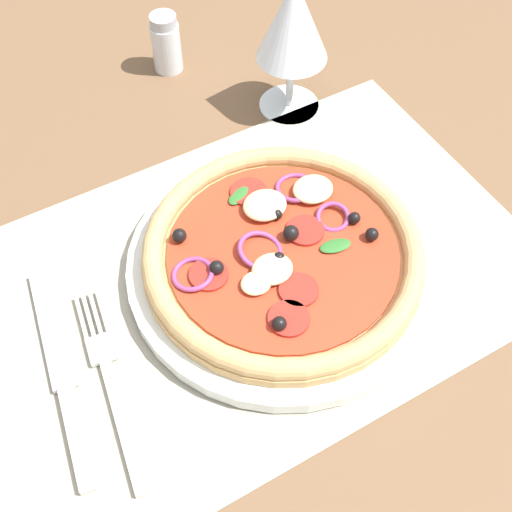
% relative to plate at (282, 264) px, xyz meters
% --- Properties ---
extents(ground_plane, '(1.90, 1.40, 0.02)m').
position_rel_plate_xyz_m(ground_plane, '(-0.03, 0.01, -0.02)').
color(ground_plane, brown).
extents(placemat, '(0.50, 0.33, 0.00)m').
position_rel_plate_xyz_m(placemat, '(-0.03, 0.01, -0.01)').
color(placemat, '#A39984').
rests_on(placemat, ground_plane).
extents(plate, '(0.27, 0.27, 0.01)m').
position_rel_plate_xyz_m(plate, '(0.00, 0.00, 0.00)').
color(plate, silver).
rests_on(plate, placemat).
extents(pizza, '(0.24, 0.24, 0.03)m').
position_rel_plate_xyz_m(pizza, '(0.00, 0.00, 0.02)').
color(pizza, tan).
rests_on(pizza, plate).
extents(fork, '(0.04, 0.18, 0.00)m').
position_rel_plate_xyz_m(fork, '(-0.17, -0.02, -0.00)').
color(fork, silver).
rests_on(fork, placemat).
extents(knife, '(0.05, 0.20, 0.01)m').
position_rel_plate_xyz_m(knife, '(-0.20, 0.00, -0.00)').
color(knife, silver).
rests_on(knife, placemat).
extents(wine_glass, '(0.07, 0.07, 0.15)m').
position_rel_plate_xyz_m(wine_glass, '(0.12, 0.18, 0.09)').
color(wine_glass, silver).
rests_on(wine_glass, ground_plane).
extents(pepper_shaker, '(0.03, 0.03, 0.07)m').
position_rel_plate_xyz_m(pepper_shaker, '(0.03, 0.30, 0.02)').
color(pepper_shaker, silver).
rests_on(pepper_shaker, ground_plane).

